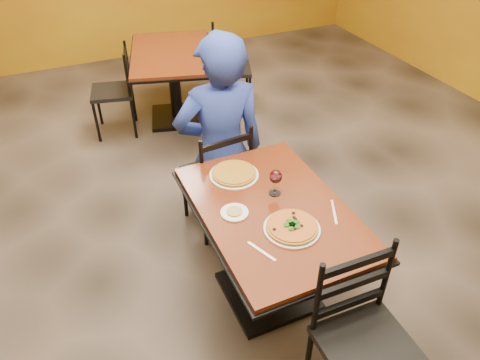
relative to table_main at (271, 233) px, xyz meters
name	(u,v)px	position (x,y,z in m)	size (l,w,h in m)	color
floor	(238,244)	(0.00, 0.50, -0.56)	(7.00, 8.00, 0.01)	black
table_main	(271,233)	(0.00, 0.00, 0.00)	(0.83, 1.23, 0.75)	#6A2F10
table_second	(173,70)	(0.18, 2.54, 0.00)	(1.11, 1.39, 0.75)	#6A2F10
chair_main_near	(369,350)	(0.09, -0.85, -0.08)	(0.43, 0.43, 0.96)	black
chair_main_far	(216,175)	(-0.04, 0.80, -0.10)	(0.41, 0.41, 0.91)	black
chair_second_left	(112,92)	(-0.46, 2.54, -0.12)	(0.40, 0.40, 0.88)	black
chair_second_right	(231,69)	(0.82, 2.54, -0.11)	(0.41, 0.41, 0.90)	black
diner	(220,128)	(0.07, 0.99, 0.17)	(0.70, 0.46, 1.46)	navy
plate_main	(292,229)	(0.01, -0.20, 0.20)	(0.31, 0.31, 0.01)	white
pizza_main	(292,227)	(0.01, -0.20, 0.21)	(0.28, 0.28, 0.02)	maroon
plate_far	(234,175)	(-0.08, 0.38, 0.20)	(0.31, 0.31, 0.01)	white
pizza_far	(234,173)	(-0.08, 0.38, 0.21)	(0.28, 0.28, 0.02)	gold
side_plate	(234,213)	(-0.22, 0.05, 0.20)	(0.16, 0.16, 0.01)	white
dip	(234,211)	(-0.22, 0.05, 0.21)	(0.09, 0.09, 0.01)	tan
wine_glass	(275,181)	(0.07, 0.12, 0.28)	(0.08, 0.08, 0.18)	white
fork	(262,251)	(-0.21, -0.28, 0.20)	(0.01, 0.19, 0.00)	silver
knife	(334,212)	(0.30, -0.17, 0.20)	(0.01, 0.21, 0.00)	silver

